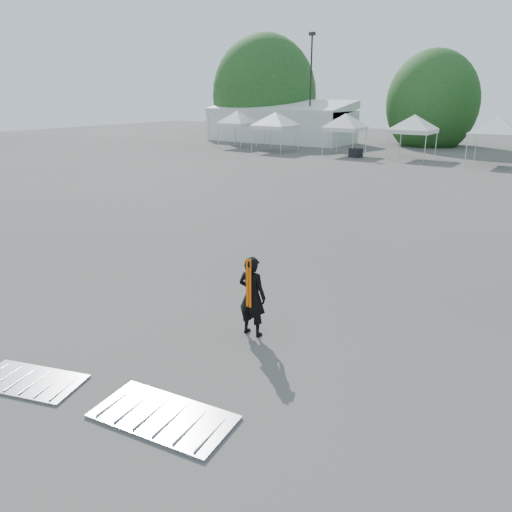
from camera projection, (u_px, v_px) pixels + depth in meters
The scene contains 14 objects.
ground at pixel (288, 286), 13.36m from camera, with size 120.00×120.00×0.00m, color #474442.
marquee at pixel (280, 122), 51.99m from camera, with size 15.00×6.25×4.23m.
light_pole_west at pixel (311, 83), 47.87m from camera, with size 0.60×0.25×10.30m.
tree_far_w at pixel (264, 96), 55.69m from camera, with size 4.80×4.80×7.30m.
tree_mid_w at pixel (432, 103), 47.77m from camera, with size 4.16×4.16×6.33m.
tent_a at pixel (237, 114), 46.48m from camera, with size 3.92×3.92×3.88m.
tent_b at pixel (276, 115), 43.08m from camera, with size 4.50×4.50×3.88m.
tent_c at pixel (346, 117), 40.58m from camera, with size 4.06×4.06×3.88m.
tent_d at pixel (415, 118), 38.26m from camera, with size 4.34×4.34×3.88m.
tent_e at pixel (498, 121), 34.70m from camera, with size 4.65×4.65×3.88m.
man at pixel (252, 296), 10.42m from camera, with size 0.65×0.44×1.75m.
barrier_left at pixel (29, 381), 8.88m from camera, with size 2.09×1.47×0.06m.
barrier_mid at pixel (163, 416), 7.90m from camera, with size 2.38×1.41×0.07m.
crate_west at pixel (356, 153), 39.73m from camera, with size 0.91×0.71×0.71m, color black.
Camera 1 is at (6.33, -10.75, 4.92)m, focal length 35.00 mm.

